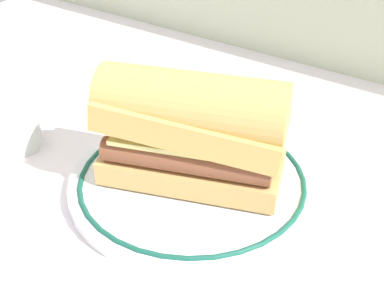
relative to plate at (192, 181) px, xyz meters
name	(u,v)px	position (x,y,z in m)	size (l,w,h in m)	color
ground_plane	(216,186)	(0.02, 0.02, -0.01)	(1.50, 1.50, 0.00)	white
plate	(192,181)	(0.00, 0.00, 0.00)	(0.27, 0.27, 0.01)	white
sausage_sandwich	(192,128)	(0.00, 0.00, 0.07)	(0.21, 0.15, 0.12)	tan
drinking_glass	(11,111)	(-0.23, -0.06, 0.04)	(0.06, 0.06, 0.11)	silver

